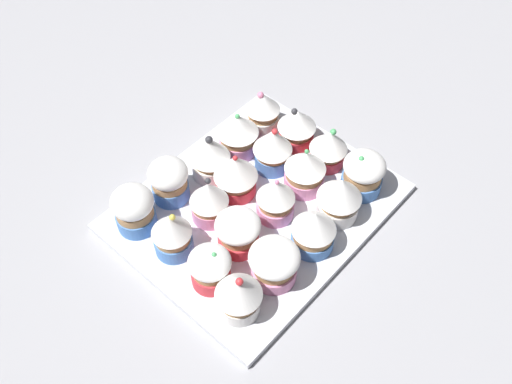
{
  "coord_description": "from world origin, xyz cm",
  "views": [
    {
      "loc": [
        38.36,
        34.27,
        69.41
      ],
      "look_at": [
        0.0,
        0.0,
        4.2
      ],
      "focal_mm": 40.39,
      "sensor_mm": 36.0,
      "label": 1
    }
  ],
  "objects_px": {
    "cupcake_5": "(297,126)",
    "cupcake_13": "(238,231)",
    "cupcake_0": "(263,111)",
    "cupcake_16": "(339,197)",
    "cupcake_6": "(273,148)",
    "cupcake_10": "(329,147)",
    "cupcake_12": "(276,198)",
    "cupcake_8": "(209,200)",
    "cupcake_1": "(238,133)",
    "cupcake_11": "(305,170)",
    "cupcake_19": "(239,293)",
    "baking_tray": "(256,207)",
    "cupcake_9": "(172,233)",
    "cupcake_2": "(212,154)",
    "cupcake_4": "(134,209)",
    "cupcake_3": "(169,180)",
    "cupcake_7": "(235,175)",
    "cupcake_17": "(314,229)",
    "cupcake_15": "(363,173)",
    "cupcake_18": "(274,263)",
    "cupcake_14": "(210,267)"
  },
  "relations": [
    {
      "from": "cupcake_9",
      "to": "cupcake_11",
      "type": "bearing_deg",
      "value": 163.18
    },
    {
      "from": "cupcake_2",
      "to": "cupcake_17",
      "type": "distance_m",
      "value": 0.2
    },
    {
      "from": "cupcake_4",
      "to": "cupcake_15",
      "type": "distance_m",
      "value": 0.33
    },
    {
      "from": "cupcake_0",
      "to": "cupcake_6",
      "type": "relative_size",
      "value": 0.94
    },
    {
      "from": "cupcake_3",
      "to": "cupcake_9",
      "type": "distance_m",
      "value": 0.1
    },
    {
      "from": "cupcake_5",
      "to": "cupcake_13",
      "type": "relative_size",
      "value": 1.13
    },
    {
      "from": "cupcake_6",
      "to": "cupcake_19",
      "type": "xyz_separation_m",
      "value": [
        0.21,
        0.13,
        0.0
      ]
    },
    {
      "from": "cupcake_18",
      "to": "cupcake_19",
      "type": "distance_m",
      "value": 0.07
    },
    {
      "from": "cupcake_2",
      "to": "cupcake_4",
      "type": "bearing_deg",
      "value": -4.24
    },
    {
      "from": "cupcake_6",
      "to": "cupcake_13",
      "type": "bearing_deg",
      "value": 23.05
    },
    {
      "from": "cupcake_7",
      "to": "cupcake_1",
      "type": "bearing_deg",
      "value": -140.39
    },
    {
      "from": "cupcake_1",
      "to": "cupcake_5",
      "type": "height_order",
      "value": "cupcake_1"
    },
    {
      "from": "cupcake_6",
      "to": "cupcake_16",
      "type": "height_order",
      "value": "cupcake_6"
    },
    {
      "from": "cupcake_8",
      "to": "cupcake_16",
      "type": "bearing_deg",
      "value": 132.98
    },
    {
      "from": "cupcake_3",
      "to": "cupcake_10",
      "type": "distance_m",
      "value": 0.25
    },
    {
      "from": "cupcake_0",
      "to": "cupcake_16",
      "type": "bearing_deg",
      "value": 72.87
    },
    {
      "from": "cupcake_0",
      "to": "cupcake_5",
      "type": "xyz_separation_m",
      "value": [
        -0.01,
        0.06,
        -0.0
      ]
    },
    {
      "from": "cupcake_3",
      "to": "cupcake_2",
      "type": "bearing_deg",
      "value": 170.37
    },
    {
      "from": "cupcake_6",
      "to": "cupcake_19",
      "type": "bearing_deg",
      "value": 30.98
    },
    {
      "from": "cupcake_10",
      "to": "cupcake_12",
      "type": "relative_size",
      "value": 0.93
    },
    {
      "from": "cupcake_0",
      "to": "cupcake_3",
      "type": "distance_m",
      "value": 0.2
    },
    {
      "from": "cupcake_9",
      "to": "cupcake_16",
      "type": "relative_size",
      "value": 1.04
    },
    {
      "from": "cupcake_17",
      "to": "cupcake_12",
      "type": "bearing_deg",
      "value": -94.67
    },
    {
      "from": "cupcake_10",
      "to": "cupcake_16",
      "type": "bearing_deg",
      "value": 45.81
    },
    {
      "from": "cupcake_7",
      "to": "cupcake_9",
      "type": "relative_size",
      "value": 0.96
    },
    {
      "from": "cupcake_14",
      "to": "cupcake_7",
      "type": "bearing_deg",
      "value": -148.88
    },
    {
      "from": "baking_tray",
      "to": "cupcake_5",
      "type": "height_order",
      "value": "cupcake_5"
    },
    {
      "from": "cupcake_3",
      "to": "cupcake_11",
      "type": "xyz_separation_m",
      "value": [
        -0.15,
        0.14,
        -0.0
      ]
    },
    {
      "from": "cupcake_9",
      "to": "cupcake_8",
      "type": "bearing_deg",
      "value": -177.92
    },
    {
      "from": "cupcake_12",
      "to": "cupcake_17",
      "type": "distance_m",
      "value": 0.07
    },
    {
      "from": "cupcake_0",
      "to": "cupcake_7",
      "type": "relative_size",
      "value": 0.98
    },
    {
      "from": "baking_tray",
      "to": "cupcake_1",
      "type": "xyz_separation_m",
      "value": [
        -0.06,
        -0.09,
        0.04
      ]
    },
    {
      "from": "cupcake_11",
      "to": "cupcake_14",
      "type": "xyz_separation_m",
      "value": [
        0.21,
        0.01,
        -0.0
      ]
    },
    {
      "from": "cupcake_0",
      "to": "cupcake_13",
      "type": "height_order",
      "value": "cupcake_0"
    },
    {
      "from": "cupcake_3",
      "to": "cupcake_6",
      "type": "xyz_separation_m",
      "value": [
        -0.15,
        0.07,
        0.0
      ]
    },
    {
      "from": "cupcake_7",
      "to": "cupcake_11",
      "type": "relative_size",
      "value": 1.05
    },
    {
      "from": "cupcake_6",
      "to": "cupcake_15",
      "type": "relative_size",
      "value": 1.13
    },
    {
      "from": "baking_tray",
      "to": "cupcake_13",
      "type": "relative_size",
      "value": 5.97
    },
    {
      "from": "cupcake_1",
      "to": "cupcake_11",
      "type": "bearing_deg",
      "value": 94.87
    },
    {
      "from": "cupcake_2",
      "to": "cupcake_12",
      "type": "height_order",
      "value": "cupcake_2"
    },
    {
      "from": "baking_tray",
      "to": "cupcake_0",
      "type": "xyz_separation_m",
      "value": [
        -0.13,
        -0.1,
        0.04
      ]
    },
    {
      "from": "cupcake_5",
      "to": "cupcake_8",
      "type": "distance_m",
      "value": 0.2
    },
    {
      "from": "cupcake_1",
      "to": "cupcake_8",
      "type": "xyz_separation_m",
      "value": [
        0.12,
        0.06,
        -0.0
      ]
    },
    {
      "from": "cupcake_6",
      "to": "cupcake_3",
      "type": "bearing_deg",
      "value": -26.83
    },
    {
      "from": "cupcake_16",
      "to": "cupcake_13",
      "type": "bearing_deg",
      "value": -27.51
    },
    {
      "from": "cupcake_2",
      "to": "cupcake_7",
      "type": "bearing_deg",
      "value": 82.66
    },
    {
      "from": "cupcake_2",
      "to": "cupcake_4",
      "type": "relative_size",
      "value": 1.07
    },
    {
      "from": "cupcake_11",
      "to": "cupcake_13",
      "type": "height_order",
      "value": "cupcake_11"
    },
    {
      "from": "cupcake_0",
      "to": "cupcake_4",
      "type": "bearing_deg",
      "value": -1.03
    },
    {
      "from": "cupcake_13",
      "to": "cupcake_12",
      "type": "bearing_deg",
      "value": 177.69
    }
  ]
}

